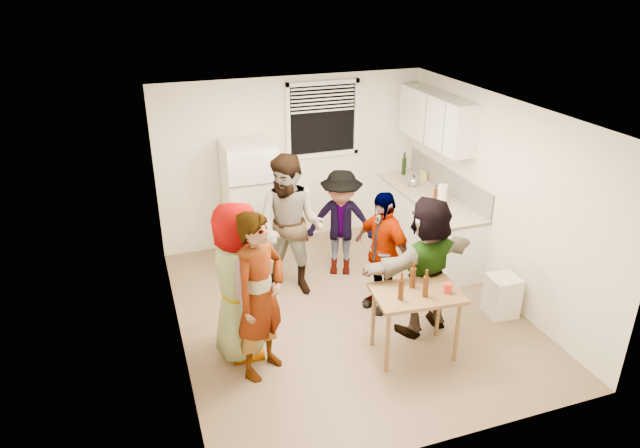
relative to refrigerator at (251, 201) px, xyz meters
name	(u,v)px	position (x,y,z in m)	size (l,w,h in m)	color
room	(347,311)	(0.75, -1.88, -0.85)	(4.00, 4.50, 2.50)	white
window	(323,119)	(1.20, 0.33, 1.00)	(1.12, 0.10, 1.06)	white
refrigerator	(251,201)	(0.00, 0.00, 0.00)	(0.70, 0.70, 1.70)	white
counter_lower	(427,225)	(2.45, -0.73, -0.42)	(0.60, 2.20, 0.86)	white
countertop	(429,196)	(2.45, -0.73, 0.03)	(0.64, 2.22, 0.04)	beige
backsplash	(448,181)	(2.74, -0.73, 0.23)	(0.03, 2.20, 0.36)	#AEAAA0
upper_cabinets	(436,119)	(2.58, -0.53, 1.10)	(0.34, 1.60, 0.70)	white
kettle	(413,186)	(2.40, -0.34, 0.05)	(0.23, 0.19, 0.19)	silver
paper_towel	(441,204)	(2.43, -1.10, 0.05)	(0.13, 0.13, 0.29)	white
wine_bottle	(403,174)	(2.50, 0.18, 0.05)	(0.07, 0.07, 0.27)	black
beer_bottle_counter	(435,204)	(2.35, -1.07, 0.05)	(0.06, 0.06, 0.22)	#47230C
blue_cup	(435,213)	(2.19, -1.35, 0.05)	(0.09, 0.09, 0.12)	#1C3BC2
picture_frame	(424,176)	(2.67, -0.15, 0.12)	(0.02, 0.17, 0.14)	#F4CD62
trash_bin	(502,296)	(2.50, -2.53, -0.60)	(0.34, 0.34, 0.51)	white
serving_table	(412,352)	(1.13, -2.88, -0.85)	(0.92, 0.61, 0.77)	brown
beer_bottle_table	(400,299)	(0.90, -2.94, -0.08)	(0.06, 0.06, 0.23)	#47230C
red_cup	(447,293)	(1.42, -2.99, -0.08)	(0.08, 0.08, 0.11)	red
guest_grey	(243,351)	(-0.64, -2.25, -0.85)	(0.87, 1.77, 0.56)	gray
guest_stripe	(264,369)	(-0.49, -2.62, -0.85)	(0.66, 1.81, 0.43)	#141933
guest_back_left	(292,290)	(0.25, -1.17, -0.85)	(0.90, 1.85, 0.70)	#523524
guest_back_right	(340,272)	(1.02, -0.92, -0.85)	(0.96, 1.49, 0.55)	#48474C
guest_black	(379,306)	(1.17, -1.91, -0.85)	(0.90, 1.54, 0.38)	black
guest_orange	(421,328)	(1.45, -2.49, -0.85)	(1.54, 1.66, 0.49)	#D47240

